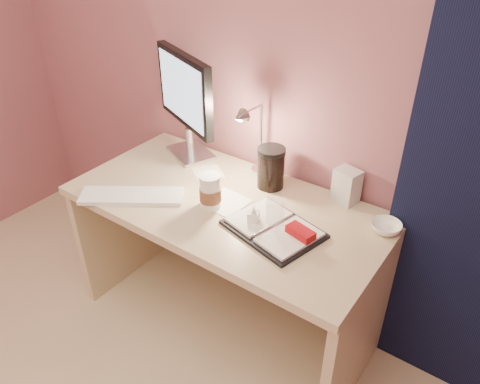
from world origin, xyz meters
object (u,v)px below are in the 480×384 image
Objects in this scene: dark_jar at (271,170)px; monitor at (187,97)px; desk at (236,234)px; product_box at (347,186)px; bowl at (386,227)px; coffee_cup at (210,192)px; desk_lamp at (251,136)px; lotion_bottle at (253,216)px; planner at (276,229)px; keyboard at (132,196)px; clear_cup at (275,214)px.

monitor is at bearing 177.95° from dark_jar.
desk is 9.11× the size of product_box.
coffee_cup is at bearing -158.61° from bowl.
product_box is (0.41, 0.24, 0.30)m from desk.
lotion_bottle is at bearing -48.76° from desk_lamp.
bowl is at bearing 31.48° from lotion_bottle.
lotion_bottle reaches higher than bowl.
bowl is at bearing 11.51° from desk.
desk_lamp reaches higher than bowl.
lotion_bottle is (-0.09, -0.02, 0.03)m from planner.
keyboard is 0.94m from product_box.
lotion_bottle is at bearing -2.47° from coffee_cup.
planner is 4.28× the size of lotion_bottle.
monitor is at bearing -161.56° from product_box.
product_box reaches higher than lotion_bottle.
monitor is at bearing 152.61° from lotion_bottle.
desk_lamp reaches higher than product_box.
dark_jar is (-0.11, 0.29, 0.04)m from lotion_bottle.
keyboard is 3.57× the size of clear_cup.
dark_jar is at bearing 8.99° from desk_lamp.
bowl is 0.69m from desk_lamp.
bowl is at bearing -11.75° from keyboard.
clear_cup is at bearing -148.56° from bowl.
lotion_bottle is 0.63× the size of product_box.
desk_lamp is (-0.21, 0.29, 0.18)m from lotion_bottle.
dark_jar reaches higher than clear_cup.
dark_jar is 0.34m from product_box.
coffee_cup reaches higher than bowl.
bowl reaches higher than keyboard.
coffee_cup is 0.30m from clear_cup.
product_box reaches higher than keyboard.
desk is 0.48m from desk_lamp.
desk_lamp is at bearing 126.21° from lotion_bottle.
product_box is at bearing 27.61° from monitor.
desk_lamp is at bearing -176.04° from dark_jar.
dark_jar reaches higher than bowl.
desk is 3.85× the size of desk_lamp.
coffee_cup is 1.23× the size of bowl.
keyboard is at bearing -135.47° from dark_jar.
keyboard is at bearing -141.36° from desk.
clear_cup reaches higher than keyboard.
dark_jar is (-0.20, 0.27, 0.07)m from planner.
coffee_cup is 0.73m from bowl.
dark_jar is (0.49, -0.02, -0.23)m from monitor.
product_box is (0.22, 0.38, 0.03)m from lotion_bottle.
desk is at bearing 169.98° from planner.
lotion_bottle is (0.23, -0.01, -0.02)m from coffee_cup.
desk_lamp is at bearing 178.98° from bowl.
product_box is (0.45, 0.37, 0.01)m from coffee_cup.
bowl is (0.35, 0.26, 0.01)m from planner.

